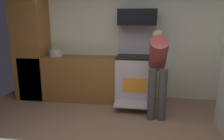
{
  "coord_description": "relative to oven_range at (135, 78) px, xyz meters",
  "views": [
    {
      "loc": [
        0.42,
        -2.25,
        1.66
      ],
      "look_at": [
        0.05,
        0.3,
        1.05
      ],
      "focal_mm": 34.54,
      "sensor_mm": 36.0,
      "label": 1
    }
  ],
  "objects": [
    {
      "name": "cabinet_column",
      "position": [
        -2.19,
        0.01,
        0.54
      ],
      "size": [
        0.6,
        0.6,
        2.1
      ],
      "primitive_type": "cube",
      "color": "brown",
      "rests_on": "ground"
    },
    {
      "name": "wall_back",
      "position": [
        -0.29,
        0.37,
        0.79
      ],
      "size": [
        5.2,
        0.12,
        2.6
      ],
      "primitive_type": "cube",
      "color": "silver",
      "rests_on": "ground"
    },
    {
      "name": "microwave",
      "position": [
        0.0,
        0.09,
        1.19
      ],
      "size": [
        0.74,
        0.38,
        0.31
      ],
      "primitive_type": "cube",
      "color": "black",
      "rests_on": "oven_range"
    },
    {
      "name": "lower_cabinet_run",
      "position": [
        -1.19,
        0.01,
        -0.06
      ],
      "size": [
        2.4,
        0.6,
        0.9
      ],
      "primitive_type": "cube",
      "color": "brown",
      "rests_on": "ground"
    },
    {
      "name": "person_cook",
      "position": [
        0.39,
        -0.6,
        0.37
      ],
      "size": [
        0.31,
        0.68,
        1.48
      ],
      "color": "#414141",
      "rests_on": "ground"
    },
    {
      "name": "oven_range",
      "position": [
        0.0,
        0.0,
        0.0
      ],
      "size": [
        0.76,
        1.0,
        1.54
      ],
      "color": "#C0B8C2",
      "rests_on": "ground"
    },
    {
      "name": "stock_pot",
      "position": [
        -1.66,
        0.01,
        0.46
      ],
      "size": [
        0.27,
        0.27,
        0.15
      ],
      "primitive_type": "cylinder",
      "color": "#B7BFB7",
      "rests_on": "lower_cabinet_run"
    }
  ]
}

